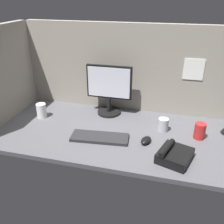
{
  "coord_description": "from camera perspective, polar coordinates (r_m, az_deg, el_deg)",
  "views": [
    {
      "loc": [
        27.92,
        -139.55,
        85.96
      ],
      "look_at": [
        -6.56,
        0.0,
        14.0
      ],
      "focal_mm": 38.88,
      "sensor_mm": 36.0,
      "label": 1
    }
  ],
  "objects": [
    {
      "name": "keyboard",
      "position": [
        1.58,
        -2.91,
        -6.0
      ],
      "size": [
        38.11,
        16.62,
        2.0
      ],
      "primitive_type": "cube",
      "rotation": [
        0.0,
        0.0,
        0.1
      ],
      "color": "#262628",
      "rests_on": "ground_plane"
    },
    {
      "name": "desk_phone",
      "position": [
        1.43,
        14.4,
        -9.76
      ],
      "size": [
        22.17,
        23.43,
        8.8
      ],
      "color": "black",
      "rests_on": "ground_plane"
    },
    {
      "name": "cubicle_wall_side",
      "position": [
        1.89,
        -24.45,
        7.94
      ],
      "size": [
        5.0,
        80.0,
        66.27
      ],
      "primitive_type": "cube",
      "color": "gray",
      "rests_on": "ground_plane"
    },
    {
      "name": "mug_steel",
      "position": [
        1.69,
        11.93,
        -2.93
      ],
      "size": [
        7.04,
        7.04,
        9.0
      ],
      "color": "#B2B2B7",
      "rests_on": "ground_plane"
    },
    {
      "name": "mug_red_plastic",
      "position": [
        1.66,
        19.94,
        -4.19
      ],
      "size": [
        7.06,
        7.06,
        10.74
      ],
      "color": "red",
      "rests_on": "ground_plane"
    },
    {
      "name": "ground_plane",
      "position": [
        1.67,
        2.57,
        -5.01
      ],
      "size": [
        180.0,
        80.0,
        3.0
      ],
      "primitive_type": "cube",
      "color": "#515156"
    },
    {
      "name": "mug_ceramic_white",
      "position": [
        1.9,
        -16.24,
        0.34
      ],
      "size": [
        7.14,
        7.14,
        10.73
      ],
      "color": "white",
      "rests_on": "ground_plane"
    },
    {
      "name": "mouse",
      "position": [
        1.55,
        8.0,
        -6.61
      ],
      "size": [
        8.25,
        10.85,
        3.4
      ],
      "primitive_type": "ellipsoid",
      "rotation": [
        0.0,
        0.0,
        -0.31
      ],
      "color": "black",
      "rests_on": "ground_plane"
    },
    {
      "name": "monitor",
      "position": [
        1.83,
        -0.7,
        5.51
      ],
      "size": [
        34.2,
        18.0,
        37.88
      ],
      "color": "black",
      "rests_on": "ground_plane"
    },
    {
      "name": "cubicle_wall_back",
      "position": [
        1.87,
        5.24,
        10.06
      ],
      "size": [
        180.0,
        5.5,
        66.27
      ],
      "color": "gray",
      "rests_on": "ground_plane"
    }
  ]
}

